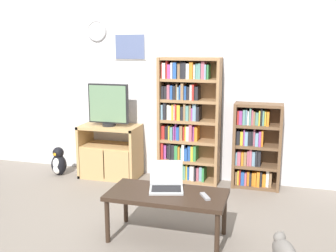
{
  "coord_description": "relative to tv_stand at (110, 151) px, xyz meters",
  "views": [
    {
      "loc": [
        1.35,
        -3.22,
        1.78
      ],
      "look_at": [
        0.16,
        0.98,
        0.87
      ],
      "focal_mm": 42.0,
      "sensor_mm": 36.0,
      "label": 1
    }
  ],
  "objects": [
    {
      "name": "ground_plane",
      "position": [
        0.81,
        -1.51,
        -0.36
      ],
      "size": [
        18.0,
        18.0,
        0.0
      ],
      "primitive_type": "plane",
      "color": "gray"
    },
    {
      "name": "wall_back",
      "position": [
        0.8,
        0.3,
        0.95
      ],
      "size": [
        5.89,
        0.09,
        2.6
      ],
      "color": "silver",
      "rests_on": "ground_plane"
    },
    {
      "name": "tv_stand",
      "position": [
        0.0,
        0.0,
        0.0
      ],
      "size": [
        0.79,
        0.46,
        0.71
      ],
      "color": "tan",
      "rests_on": "ground_plane"
    },
    {
      "name": "television",
      "position": [
        0.0,
        -0.01,
        0.63
      ],
      "size": [
        0.55,
        0.18,
        0.56
      ],
      "color": "black",
      "rests_on": "tv_stand"
    },
    {
      "name": "bookshelf_tall",
      "position": [
        1.02,
        0.13,
        0.45
      ],
      "size": [
        0.79,
        0.27,
        1.62
      ],
      "color": "#9E754C",
      "rests_on": "ground_plane"
    },
    {
      "name": "bookshelf_short",
      "position": [
        1.91,
        0.14,
        0.16
      ],
      "size": [
        0.58,
        0.27,
        1.07
      ],
      "color": "brown",
      "rests_on": "ground_plane"
    },
    {
      "name": "coffee_table",
      "position": [
        1.22,
        -1.47,
        0.04
      ],
      "size": [
        1.09,
        0.53,
        0.45
      ],
      "color": "#332319",
      "rests_on": "ground_plane"
    },
    {
      "name": "laptop",
      "position": [
        1.19,
        -1.38,
        0.15
      ],
      "size": [
        0.37,
        0.35,
        0.25
      ],
      "rotation": [
        0.0,
        0.0,
        0.28
      ],
      "color": "#B7BABC",
      "rests_on": "coffee_table"
    },
    {
      "name": "remote_near_laptop",
      "position": [
        1.58,
        -1.48,
        0.1
      ],
      "size": [
        0.12,
        0.16,
        0.02
      ],
      "rotation": [
        0.0,
        0.0,
        0.53
      ],
      "color": "#99999E",
      "rests_on": "coffee_table"
    },
    {
      "name": "cat",
      "position": [
        2.27,
        -1.6,
        -0.25
      ],
      "size": [
        0.43,
        0.48,
        0.25
      ],
      "rotation": [
        0.0,
        0.0,
        0.52
      ],
      "color": "slate",
      "rests_on": "ground_plane"
    },
    {
      "name": "penguin_figurine",
      "position": [
        -0.72,
        -0.14,
        -0.18
      ],
      "size": [
        0.21,
        0.19,
        0.4
      ],
      "color": "black",
      "rests_on": "ground_plane"
    }
  ]
}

